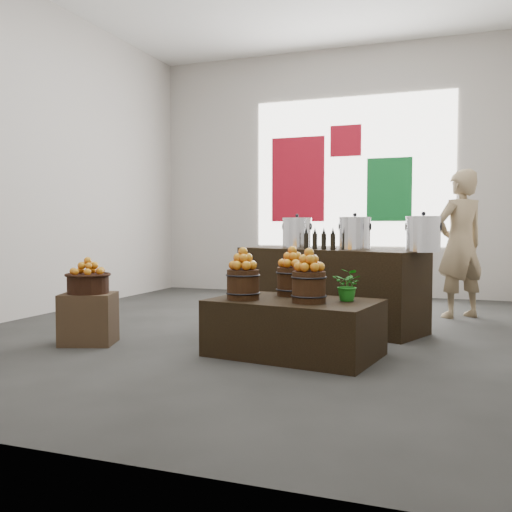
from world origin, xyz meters
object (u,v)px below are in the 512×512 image
(display_table, at_px, (294,328))
(shopper, at_px, (460,244))
(wicker_basket, at_px, (88,284))
(crate, at_px, (89,319))
(counter, at_px, (328,288))
(stock_pot_left, at_px, (297,234))
(stock_pot_right, at_px, (423,235))
(stock_pot_center, at_px, (355,234))

(display_table, relative_size, shopper, 0.78)
(wicker_basket, relative_size, display_table, 0.28)
(crate, distance_m, counter, 2.57)
(stock_pot_left, distance_m, stock_pot_right, 1.55)
(display_table, height_order, stock_pot_left, stock_pot_left)
(counter, height_order, stock_pot_left, stock_pot_left)
(stock_pot_left, bearing_deg, display_table, -74.82)
(display_table, height_order, stock_pot_center, stock_pot_center)
(crate, bearing_deg, stock_pot_right, 23.29)
(stock_pot_right, bearing_deg, crate, -156.71)
(shopper, bearing_deg, stock_pot_left, -9.49)
(display_table, relative_size, stock_pot_center, 4.27)
(wicker_basket, distance_m, stock_pot_left, 2.44)
(crate, distance_m, stock_pot_right, 3.32)
(wicker_basket, xyz_separation_m, counter, (1.93, 1.68, -0.14))
(stock_pot_right, xyz_separation_m, shopper, (0.33, 1.59, -0.13))
(counter, xyz_separation_m, stock_pot_right, (1.03, -0.41, 0.60))
(crate, distance_m, stock_pot_center, 2.85)
(stock_pot_left, xyz_separation_m, shopper, (1.77, 1.03, -0.13))
(display_table, bearing_deg, crate, -165.36)
(stock_pot_left, bearing_deg, counter, -21.44)
(crate, distance_m, shopper, 4.42)
(crate, relative_size, display_table, 0.35)
(counter, xyz_separation_m, shopper, (1.37, 1.19, 0.47))
(stock_pot_left, xyz_separation_m, stock_pot_right, (1.44, -0.57, 0.00))
(stock_pot_right, bearing_deg, wicker_basket, -156.71)
(display_table, height_order, counter, counter)
(crate, bearing_deg, display_table, 6.04)
(wicker_basket, bearing_deg, crate, 0.00)
(shopper, bearing_deg, stock_pot_center, 11.62)
(display_table, bearing_deg, stock_pot_left, 113.77)
(wicker_basket, height_order, shopper, shopper)
(stock_pot_center, relative_size, stock_pot_right, 1.00)
(stock_pot_center, height_order, shopper, shopper)
(stock_pot_right, bearing_deg, display_table, -132.99)
(wicker_basket, bearing_deg, stock_pot_left, 50.34)
(wicker_basket, bearing_deg, shopper, 41.04)
(shopper, bearing_deg, counter, 1.35)
(counter, bearing_deg, stock_pot_right, -0.00)
(crate, xyz_separation_m, counter, (1.93, 1.68, 0.19))
(counter, bearing_deg, stock_pot_center, -0.00)
(stock_pot_left, distance_m, shopper, 2.05)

